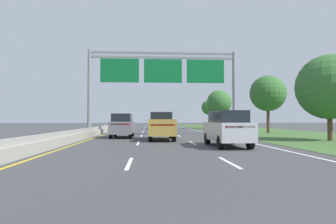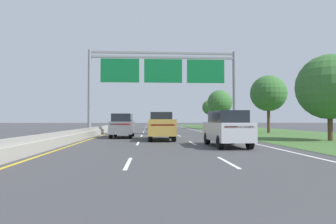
# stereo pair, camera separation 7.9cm
# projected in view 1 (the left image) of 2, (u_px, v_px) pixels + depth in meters

# --- Properties ---
(ground_plane) EXTENTS (220.00, 220.00, 0.00)m
(ground_plane) POSITION_uv_depth(u_px,v_px,m) (158.00, 133.00, 35.22)
(ground_plane) COLOR #3D3D3F
(lane_striping) EXTENTS (11.96, 106.00, 0.01)m
(lane_striping) POSITION_uv_depth(u_px,v_px,m) (158.00, 133.00, 34.76)
(lane_striping) COLOR white
(lane_striping) RESTS_ON ground
(grass_verge_right) EXTENTS (14.00, 110.00, 0.02)m
(grass_verge_right) POSITION_uv_depth(u_px,v_px,m) (271.00, 132.00, 36.15)
(grass_verge_right) COLOR #3D602D
(grass_verge_right) RESTS_ON ground
(median_barrier_concrete) EXTENTS (0.60, 110.00, 0.85)m
(median_barrier_concrete) POSITION_uv_depth(u_px,v_px,m) (103.00, 130.00, 34.79)
(median_barrier_concrete) COLOR #99968E
(median_barrier_concrete) RESTS_ON ground
(overhead_sign_gantry) EXTENTS (15.06, 0.42, 8.60)m
(overhead_sign_gantry) POSITION_uv_depth(u_px,v_px,m) (163.00, 75.00, 29.54)
(overhead_sign_gantry) COLOR gray
(overhead_sign_gantry) RESTS_ON ground
(pickup_truck_gold) EXTENTS (2.07, 5.43, 2.20)m
(pickup_truck_gold) POSITION_uv_depth(u_px,v_px,m) (161.00, 126.00, 23.03)
(pickup_truck_gold) COLOR #A38438
(pickup_truck_gold) RESTS_ON ground
(car_silver_right_lane_suv) EXTENTS (2.00, 4.74, 2.11)m
(car_silver_right_lane_suv) POSITION_uv_depth(u_px,v_px,m) (227.00, 128.00, 17.28)
(car_silver_right_lane_suv) COLOR #B2B5BA
(car_silver_right_lane_suv) RESTS_ON ground
(car_grey_left_lane_suv) EXTENTS (1.91, 4.70, 2.11)m
(car_grey_left_lane_suv) POSITION_uv_depth(u_px,v_px,m) (122.00, 125.00, 25.99)
(car_grey_left_lane_suv) COLOR slate
(car_grey_left_lane_suv) RESTS_ON ground
(car_red_centre_lane_sedan) EXTENTS (1.89, 4.43, 1.57)m
(car_red_centre_lane_sedan) POSITION_uv_depth(u_px,v_px,m) (155.00, 124.00, 49.48)
(car_red_centre_lane_sedan) COLOR maroon
(car_red_centre_lane_sedan) RESTS_ON ground
(roadside_tree_near) EXTENTS (4.90, 4.90, 6.53)m
(roadside_tree_near) POSITION_uv_depth(u_px,v_px,m) (329.00, 87.00, 22.06)
(roadside_tree_near) COLOR #4C3823
(roadside_tree_near) RESTS_ON ground
(roadside_tree_mid) EXTENTS (4.31, 4.31, 6.92)m
(roadside_tree_mid) POSITION_uv_depth(u_px,v_px,m) (268.00, 93.00, 35.12)
(roadside_tree_mid) COLOR #4C3823
(roadside_tree_mid) RESTS_ON ground
(roadside_tree_far) EXTENTS (4.35, 4.35, 6.82)m
(roadside_tree_far) POSITION_uv_depth(u_px,v_px,m) (219.00, 102.00, 51.65)
(roadside_tree_far) COLOR #4C3823
(roadside_tree_far) RESTS_ON ground
(roadside_tree_distant) EXTENTS (3.51, 3.51, 6.24)m
(roadside_tree_distant) POSITION_uv_depth(u_px,v_px,m) (209.00, 107.00, 68.70)
(roadside_tree_distant) COLOR #4C3823
(roadside_tree_distant) RESTS_ON ground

